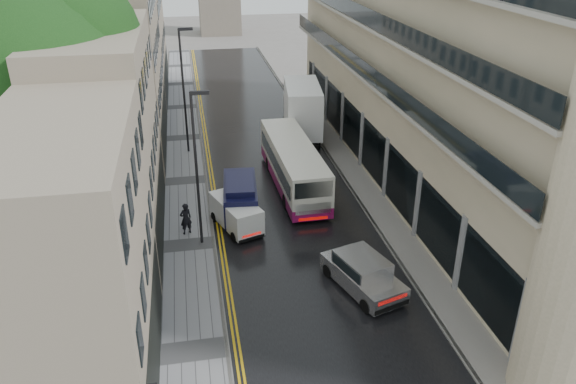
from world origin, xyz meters
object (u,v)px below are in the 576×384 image
object	(u,v)px
lamp_post_far	(184,93)
tree_near	(35,125)
cream_bus	(286,186)
navy_van	(225,209)
pedestrian	(186,219)
white_van	(234,228)
white_lorry	(288,118)
silver_hatchback	(367,296)
tree_far	(83,73)
lamp_post_near	(197,172)

from	to	relation	value
lamp_post_far	tree_near	bearing A→B (deg)	-122.90
cream_bus	navy_van	xyz separation A→B (m)	(-3.72, -1.77, -0.26)
tree_near	pedestrian	distance (m)	8.85
white_van	lamp_post_far	world-z (taller)	lamp_post_far
white_lorry	white_van	xyz separation A→B (m)	(-5.43, -13.48, -1.37)
pedestrian	lamp_post_far	size ratio (longest dim) A/B	0.20
silver_hatchback	cream_bus	bearing A→B (deg)	81.46
cream_bus	white_lorry	size ratio (longest dim) A/B	1.25
tree_near	tree_far	distance (m)	13.02
white_van	lamp_post_near	size ratio (longest dim) A/B	0.46
white_lorry	white_van	bearing A→B (deg)	-104.84
lamp_post_far	cream_bus	bearing A→B (deg)	-66.09
cream_bus	pedestrian	xyz separation A→B (m)	(-5.90, -2.12, -0.44)
silver_hatchback	lamp_post_near	world-z (taller)	lamp_post_near
pedestrian	tree_near	bearing A→B (deg)	-18.82
white_van	navy_van	bearing A→B (deg)	81.95
silver_hatchback	lamp_post_far	distance (m)	22.20
pedestrian	lamp_post_near	size ratio (longest dim) A/B	0.22
tree_far	cream_bus	size ratio (longest dim) A/B	1.17
pedestrian	lamp_post_far	world-z (taller)	lamp_post_far
tree_far	tree_near	bearing A→B (deg)	-91.32
white_lorry	navy_van	distance (m)	13.28
lamp_post_near	pedestrian	bearing A→B (deg)	127.64
white_van	pedestrian	distance (m)	2.78
silver_hatchback	pedestrian	bearing A→B (deg)	114.68
tree_near	tree_far	xyz separation A→B (m)	(0.30, 13.00, -0.72)
cream_bus	white_lorry	distance (m)	10.39
lamp_post_far	lamp_post_near	bearing A→B (deg)	-92.76
lamp_post_near	silver_hatchback	bearing A→B (deg)	-43.28
tree_near	cream_bus	distance (m)	13.85
tree_near	lamp_post_near	distance (m)	7.85
cream_bus	white_van	world-z (taller)	cream_bus
tree_far	pedestrian	distance (m)	14.98
tree_near	white_van	xyz separation A→B (m)	(9.07, -0.77, -6.07)
white_van	navy_van	world-z (taller)	navy_van
lamp_post_near	cream_bus	bearing A→B (deg)	35.30
lamp_post_far	navy_van	bearing A→B (deg)	-85.87
silver_hatchback	white_van	bearing A→B (deg)	107.87
cream_bus	lamp_post_far	size ratio (longest dim) A/B	1.19
navy_van	lamp_post_far	bearing A→B (deg)	103.36
cream_bus	lamp_post_near	bearing A→B (deg)	-149.11
tree_far	pedestrian	world-z (taller)	tree_far
lamp_post_near	white_van	bearing A→B (deg)	0.43
cream_bus	pedestrian	world-z (taller)	cream_bus
tree_near	lamp_post_far	size ratio (longest dim) A/B	1.56
silver_hatchback	white_van	distance (m)	8.74
white_lorry	silver_hatchback	xyz separation A→B (m)	(-0.31, -20.57, -1.39)
tree_near	silver_hatchback	bearing A→B (deg)	-29.01
white_lorry	cream_bus	bearing A→B (deg)	-94.22
white_van	tree_far	bearing A→B (deg)	102.64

